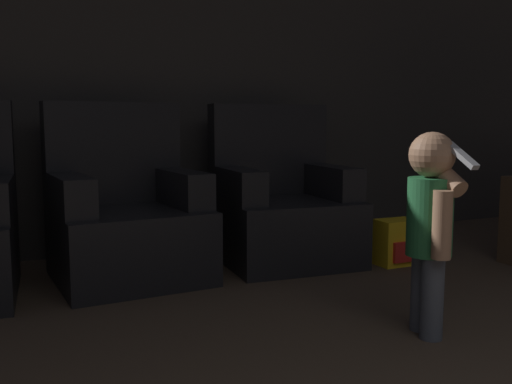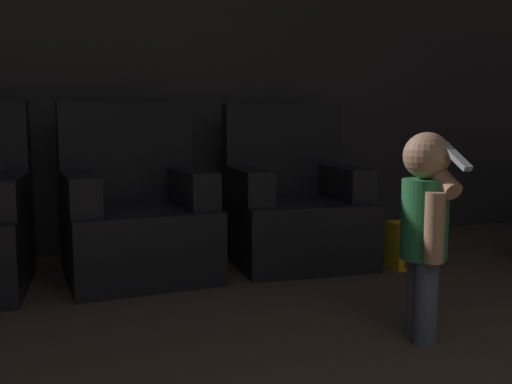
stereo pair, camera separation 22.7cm
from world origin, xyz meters
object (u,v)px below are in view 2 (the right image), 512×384
(armchair_middle, at_px, (136,216))
(person_toddler, at_px, (426,219))
(armchair_right, at_px, (293,208))
(toy_backpack, at_px, (410,245))

(armchair_middle, bearing_deg, person_toddler, -60.27)
(armchair_middle, distance_m, person_toddler, 1.70)
(armchair_middle, xyz_separation_m, armchair_right, (0.98, -0.00, 0.00))
(armchair_right, relative_size, person_toddler, 1.19)
(armchair_middle, bearing_deg, toy_backpack, -18.54)
(person_toddler, height_order, toy_backpack, person_toddler)
(person_toddler, bearing_deg, armchair_middle, -128.78)
(person_toddler, distance_m, toy_backpack, 1.23)
(armchair_right, distance_m, toy_backpack, 0.74)
(armchair_right, bearing_deg, armchair_middle, -175.66)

